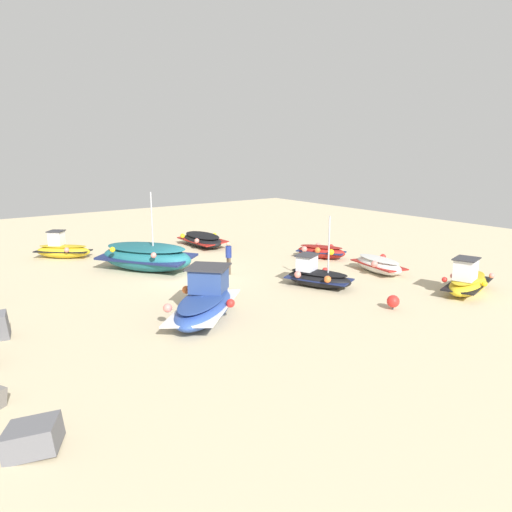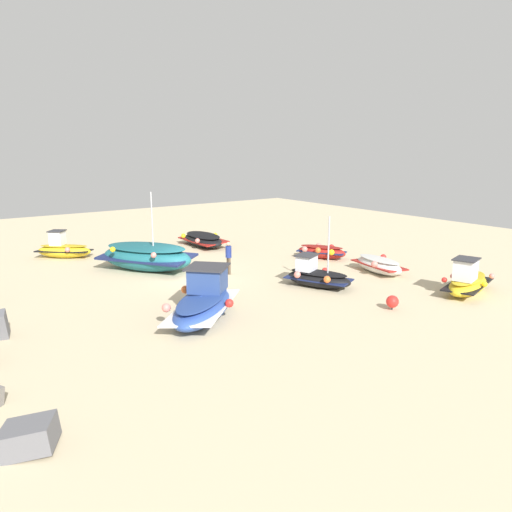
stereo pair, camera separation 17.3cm
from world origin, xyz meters
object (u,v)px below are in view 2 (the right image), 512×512
(fishing_boat_1, at_px, (203,302))
(person_walking, at_px, (229,256))
(fishing_boat_0, at_px, (146,256))
(fishing_boat_4, at_px, (379,265))
(fishing_boat_3, at_px, (317,276))
(mooring_buoy_0, at_px, (392,302))
(fishing_boat_5, at_px, (321,251))
(fishing_boat_2, at_px, (203,240))
(fishing_boat_6, at_px, (63,249))
(fishing_boat_7, at_px, (467,282))

(fishing_boat_1, relative_size, person_walking, 2.77)
(fishing_boat_0, relative_size, fishing_boat_4, 1.68)
(fishing_boat_1, height_order, fishing_boat_3, fishing_boat_3)
(fishing_boat_1, xyz_separation_m, mooring_buoy_0, (-3.79, -6.96, -0.31))
(fishing_boat_5, bearing_deg, fishing_boat_2, -1.44)
(fishing_boat_4, bearing_deg, person_walking, 65.48)
(fishing_boat_3, bearing_deg, person_walking, 1.30)
(fishing_boat_6, bearing_deg, fishing_boat_7, 165.54)
(fishing_boat_5, bearing_deg, fishing_boat_3, 105.88)
(fishing_boat_6, bearing_deg, fishing_boat_4, 173.39)
(fishing_boat_3, bearing_deg, mooring_buoy_0, 157.79)
(fishing_boat_3, xyz_separation_m, fishing_boat_5, (4.50, -4.56, -0.09))
(fishing_boat_0, xyz_separation_m, fishing_boat_3, (-8.08, -5.34, -0.24))
(fishing_boat_4, xyz_separation_m, fishing_boat_5, (4.47, 0.03, -0.02))
(fishing_boat_1, relative_size, mooring_buoy_0, 7.70)
(fishing_boat_7, relative_size, person_walking, 2.27)
(fishing_boat_2, height_order, fishing_boat_6, fishing_boat_6)
(mooring_buoy_0, bearing_deg, fishing_boat_2, -1.70)
(fishing_boat_0, xyz_separation_m, mooring_buoy_0, (-12.59, -5.47, -0.40))
(fishing_boat_7, bearing_deg, mooring_buoy_0, -22.06)
(mooring_buoy_0, bearing_deg, fishing_boat_4, -44.53)
(fishing_boat_2, height_order, fishing_boat_7, fishing_boat_7)
(fishing_boat_4, distance_m, fishing_boat_5, 4.47)
(fishing_boat_3, relative_size, fishing_boat_4, 1.02)
(fishing_boat_4, height_order, fishing_boat_7, fishing_boat_7)
(fishing_boat_0, xyz_separation_m, fishing_boat_4, (-8.05, -9.93, -0.31))
(fishing_boat_1, height_order, fishing_boat_5, fishing_boat_1)
(fishing_boat_3, height_order, fishing_boat_6, fishing_boat_3)
(fishing_boat_2, xyz_separation_m, fishing_boat_3, (-12.14, 0.61, 0.07))
(fishing_boat_1, height_order, fishing_boat_4, fishing_boat_1)
(fishing_boat_0, height_order, mooring_buoy_0, fishing_boat_0)
(fishing_boat_0, distance_m, person_walking, 4.71)
(fishing_boat_1, xyz_separation_m, fishing_boat_2, (12.86, -7.45, -0.22))
(fishing_boat_7, xyz_separation_m, person_walking, (9.62, 7.06, 0.46))
(fishing_boat_2, distance_m, fishing_boat_6, 9.01)
(fishing_boat_1, bearing_deg, fishing_boat_6, 51.82)
(fishing_boat_0, height_order, fishing_boat_4, fishing_boat_0)
(fishing_boat_6, bearing_deg, fishing_boat_2, -151.22)
(fishing_boat_5, height_order, fishing_boat_6, fishing_boat_6)
(fishing_boat_5, relative_size, mooring_buoy_0, 5.03)
(fishing_boat_1, distance_m, fishing_boat_7, 12.49)
(fishing_boat_3, distance_m, mooring_buoy_0, 4.51)
(fishing_boat_0, distance_m, mooring_buoy_0, 13.73)
(fishing_boat_6, xyz_separation_m, fishing_boat_7, (-19.04, -13.10, 0.03))
(fishing_boat_1, bearing_deg, fishing_boat_2, 16.48)
(fishing_boat_3, bearing_deg, fishing_boat_4, -113.34)
(mooring_buoy_0, bearing_deg, fishing_boat_6, 24.14)
(fishing_boat_5, bearing_deg, fishing_boat_4, 151.60)
(fishing_boat_2, distance_m, person_walking, 8.03)
(fishing_boat_5, height_order, mooring_buoy_0, fishing_boat_5)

